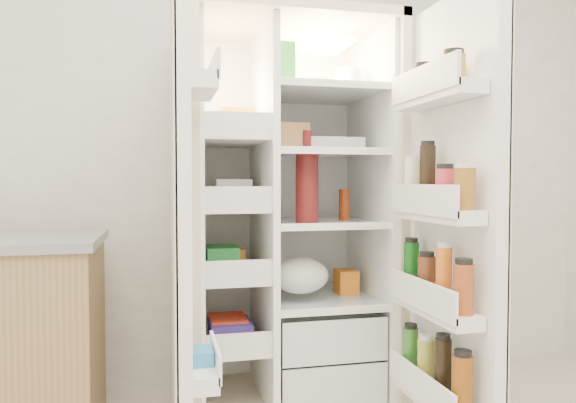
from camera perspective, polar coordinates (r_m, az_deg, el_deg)
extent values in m
cube|color=white|center=(2.91, -4.49, 7.62)|extent=(4.00, 0.02, 2.70)
cube|color=beige|center=(2.86, -1.68, -1.29)|extent=(0.92, 0.04, 1.80)
cube|color=beige|center=(2.48, -10.16, -1.86)|extent=(0.04, 0.70, 1.80)
cube|color=beige|center=(2.67, 9.05, -1.56)|extent=(0.04, 0.70, 1.80)
cube|color=beige|center=(2.63, -0.19, 17.78)|extent=(0.92, 0.70, 0.04)
cube|color=beige|center=(2.73, -0.18, -20.02)|extent=(0.92, 0.70, 0.08)
cube|color=white|center=(2.83, -1.56, -0.92)|extent=(0.84, 0.02, 1.68)
cube|color=white|center=(2.48, -9.47, -1.39)|extent=(0.02, 0.62, 1.68)
cube|color=white|center=(2.66, 8.46, -1.14)|extent=(0.02, 0.62, 1.68)
cube|color=white|center=(2.51, -2.63, -1.31)|extent=(0.03, 0.62, 1.68)
cube|color=silver|center=(2.70, 3.27, -17.01)|extent=(0.47, 0.52, 0.19)
cube|color=silver|center=(2.64, 3.28, -12.91)|extent=(0.47, 0.52, 0.19)
cube|color=#FFD18C|center=(2.70, 2.90, 16.05)|extent=(0.30, 0.30, 0.02)
cube|color=white|center=(2.59, -6.09, -14.05)|extent=(0.28, 0.58, 0.02)
cube|color=white|center=(2.52, -6.11, -7.49)|extent=(0.28, 0.58, 0.02)
cube|color=white|center=(2.49, -6.14, -0.66)|extent=(0.28, 0.58, 0.02)
cube|color=white|center=(2.49, -6.17, 6.24)|extent=(0.28, 0.58, 0.02)
cube|color=silver|center=(2.63, 3.16, -9.96)|extent=(0.49, 0.58, 0.01)
cube|color=silver|center=(2.58, 3.17, -2.12)|extent=(0.49, 0.58, 0.01)
cube|color=silver|center=(2.57, 3.19, 5.00)|extent=(0.49, 0.58, 0.02)
cube|color=silver|center=(2.60, 3.20, 11.17)|extent=(0.49, 0.58, 0.02)
cube|color=#F43F22|center=(2.57, -6.09, -12.77)|extent=(0.16, 0.20, 0.10)
cube|color=#238237|center=(2.51, -6.12, -5.91)|extent=(0.14, 0.18, 0.12)
cube|color=white|center=(2.49, -6.14, 0.37)|extent=(0.20, 0.22, 0.07)
cube|color=#FF9C2A|center=(2.50, -6.18, 8.07)|extent=(0.15, 0.16, 0.14)
cube|color=#443091|center=(2.57, -6.09, -12.87)|extent=(0.18, 0.20, 0.09)
cube|color=orange|center=(2.51, -6.12, -6.14)|extent=(0.14, 0.18, 0.10)
cube|color=white|center=(2.49, -6.15, 0.95)|extent=(0.16, 0.16, 0.12)
sphere|color=orange|center=(2.62, 1.02, -19.04)|extent=(0.07, 0.07, 0.07)
sphere|color=orange|center=(2.68, 2.76, -18.56)|extent=(0.07, 0.07, 0.07)
sphere|color=orange|center=(2.67, 5.19, -18.63)|extent=(0.07, 0.07, 0.07)
sphere|color=orange|center=(2.76, 1.32, -17.93)|extent=(0.07, 0.07, 0.07)
ellipsoid|color=#3A7226|center=(2.66, 3.15, -12.49)|extent=(0.26, 0.24, 0.11)
cylinder|color=#501111|center=(2.40, 2.00, 1.53)|extent=(0.10, 0.10, 0.32)
cylinder|color=maroon|center=(2.56, 5.91, -0.33)|extent=(0.05, 0.05, 0.15)
cube|color=#227F28|center=(2.47, -0.15, 14.11)|extent=(0.07, 0.07, 0.19)
cylinder|color=white|center=(2.64, 6.28, 12.41)|extent=(0.12, 0.12, 0.11)
cylinder|color=#A75626|center=(2.71, 3.42, 11.88)|extent=(0.07, 0.07, 0.09)
cube|color=silver|center=(2.55, 4.87, 5.94)|extent=(0.26, 0.11, 0.07)
cube|color=#996B3D|center=(2.45, -0.28, 6.75)|extent=(0.20, 0.11, 0.12)
ellipsoid|color=silver|center=(2.50, 1.28, -8.52)|extent=(0.26, 0.23, 0.16)
cube|color=orange|center=(2.68, 6.10, -8.33)|extent=(0.10, 0.11, 0.11)
cube|color=white|center=(1.93, -11.07, -3.01)|extent=(0.05, 0.40, 1.72)
cube|color=beige|center=(1.93, -11.81, -3.01)|extent=(0.01, 0.40, 1.72)
cube|color=white|center=(2.04, -8.90, -17.14)|extent=(0.09, 0.32, 0.06)
cube|color=white|center=(1.95, -9.08, 11.82)|extent=(0.09, 0.32, 0.06)
cube|color=#338CCC|center=(2.03, -8.91, -16.34)|extent=(0.07, 0.12, 0.10)
cube|color=white|center=(2.12, 17.12, -2.58)|extent=(0.05, 0.58, 1.72)
cube|color=beige|center=(2.14, 17.70, -2.56)|extent=(0.01, 0.58, 1.72)
cube|color=white|center=(2.23, 14.93, -19.28)|extent=(0.11, 0.50, 0.05)
cube|color=white|center=(2.13, 15.02, -10.72)|extent=(0.11, 0.50, 0.05)
cube|color=white|center=(2.08, 15.11, -1.28)|extent=(0.11, 0.50, 0.05)
cube|color=white|center=(2.10, 15.23, 10.52)|extent=(0.11, 0.50, 0.05)
cylinder|color=brown|center=(2.02, 17.77, -17.80)|extent=(0.07, 0.07, 0.20)
cylinder|color=black|center=(2.13, 15.90, -16.50)|extent=(0.06, 0.06, 0.22)
cylinder|color=#A9A438|center=(2.24, 14.21, -16.04)|extent=(0.06, 0.06, 0.18)
cylinder|color=#307326|center=(2.35, 12.70, -15.03)|extent=(0.06, 0.06, 0.19)
cylinder|color=#983F19|center=(1.94, 17.89, -8.72)|extent=(0.07, 0.07, 0.17)
cylinder|color=orange|center=(2.04, 15.99, -7.56)|extent=(0.06, 0.06, 0.21)
cylinder|color=#5E3017|center=(2.16, 14.29, -7.69)|extent=(0.07, 0.07, 0.16)
cylinder|color=#135315|center=(2.27, 12.77, -6.68)|extent=(0.06, 0.06, 0.20)
cylinder|color=brown|center=(1.90, 18.00, 1.24)|extent=(0.07, 0.07, 0.14)
cylinder|color=#C93340|center=(2.01, 16.09, 1.31)|extent=(0.07, 0.07, 0.14)
cylinder|color=black|center=(2.13, 14.38, 2.58)|extent=(0.06, 0.06, 0.23)
cylinder|color=#EFF2C7|center=(2.25, 12.84, 1.93)|extent=(0.06, 0.06, 0.18)
cylinder|color=olive|center=(2.01, 16.93, 13.06)|extent=(0.08, 0.08, 0.10)
cylinder|color=brown|center=(2.20, 13.98, 12.13)|extent=(0.08, 0.08, 0.10)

